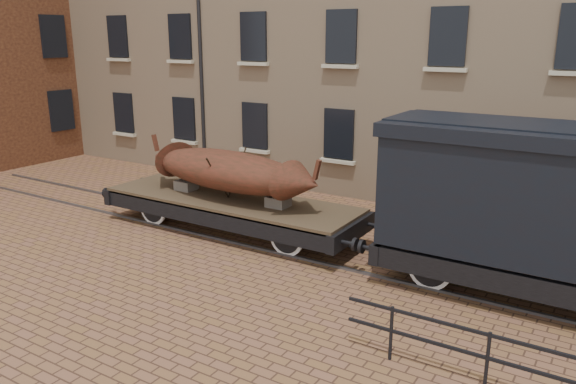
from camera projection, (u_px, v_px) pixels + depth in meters
The scene contains 5 objects.
ground at pixel (336, 255), 14.37m from camera, with size 90.00×90.00×0.00m, color brown.
rail_track at pixel (336, 254), 14.36m from camera, with size 30.00×1.52×0.06m.
flatcar_wagon at pixel (230, 205), 15.88m from camera, with size 8.59×2.33×1.30m.
iron_boat at pixel (228, 170), 15.64m from camera, with size 6.21×2.16×1.50m.
goods_van at pixel (541, 193), 11.39m from camera, with size 7.18×2.62×3.71m.
Camera 1 is at (6.05, -12.03, 5.40)m, focal length 35.00 mm.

